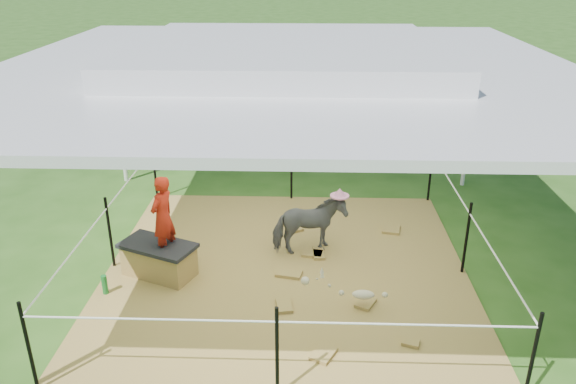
{
  "coord_description": "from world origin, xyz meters",
  "views": [
    {
      "loc": [
        0.24,
        -6.26,
        3.81
      ],
      "look_at": [
        0.0,
        0.6,
        0.85
      ],
      "focal_mm": 35.0,
      "sensor_mm": 36.0,
      "label": 1
    }
  ],
  "objects_px": {
    "green_bottle": "(105,285)",
    "pony": "(309,225)",
    "straw_bale": "(159,261)",
    "trash_barrel": "(453,109)",
    "woman": "(162,209)",
    "foal": "(363,293)",
    "picnic_table_near": "(373,97)",
    "distant_person": "(398,90)",
    "picnic_table_far": "(496,85)"
  },
  "relations": [
    {
      "from": "picnic_table_near",
      "to": "pony",
      "type": "bearing_deg",
      "value": -88.49
    },
    {
      "from": "woman",
      "to": "picnic_table_far",
      "type": "xyz_separation_m",
      "value": [
        6.97,
        9.53,
        -0.55
      ]
    },
    {
      "from": "straw_bale",
      "to": "green_bottle",
      "type": "distance_m",
      "value": 0.71
    },
    {
      "from": "picnic_table_far",
      "to": "distant_person",
      "type": "relative_size",
      "value": 1.75
    },
    {
      "from": "picnic_table_near",
      "to": "woman",
      "type": "bearing_deg",
      "value": -99.12
    },
    {
      "from": "straw_bale",
      "to": "picnic_table_far",
      "type": "relative_size",
      "value": 0.47
    },
    {
      "from": "trash_barrel",
      "to": "distant_person",
      "type": "distance_m",
      "value": 1.76
    },
    {
      "from": "woman",
      "to": "picnic_table_far",
      "type": "distance_m",
      "value": 11.82
    },
    {
      "from": "green_bottle",
      "to": "pony",
      "type": "xyz_separation_m",
      "value": [
        2.43,
        1.09,
        0.28
      ]
    },
    {
      "from": "woman",
      "to": "picnic_table_far",
      "type": "relative_size",
      "value": 0.56
    },
    {
      "from": "pony",
      "to": "picnic_table_near",
      "type": "height_order",
      "value": "pony"
    },
    {
      "from": "foal",
      "to": "picnic_table_near",
      "type": "height_order",
      "value": "picnic_table_near"
    },
    {
      "from": "straw_bale",
      "to": "trash_barrel",
      "type": "distance_m",
      "value": 8.62
    },
    {
      "from": "trash_barrel",
      "to": "straw_bale",
      "type": "bearing_deg",
      "value": -127.5
    },
    {
      "from": "straw_bale",
      "to": "green_bottle",
      "type": "height_order",
      "value": "straw_bale"
    },
    {
      "from": "green_bottle",
      "to": "foal",
      "type": "xyz_separation_m",
      "value": [
        3.05,
        -0.22,
        0.1
      ]
    },
    {
      "from": "foal",
      "to": "picnic_table_near",
      "type": "xyz_separation_m",
      "value": [
        1.01,
        8.66,
        0.16
      ]
    },
    {
      "from": "picnic_table_near",
      "to": "picnic_table_far",
      "type": "xyz_separation_m",
      "value": [
        3.56,
        1.54,
        -0.02
      ]
    },
    {
      "from": "picnic_table_far",
      "to": "pony",
      "type": "bearing_deg",
      "value": -86.28
    },
    {
      "from": "straw_bale",
      "to": "distant_person",
      "type": "bearing_deg",
      "value": 63.17
    },
    {
      "from": "pony",
      "to": "trash_barrel",
      "type": "xyz_separation_m",
      "value": [
        3.36,
        6.2,
        -0.02
      ]
    },
    {
      "from": "picnic_table_near",
      "to": "straw_bale",
      "type": "bearing_deg",
      "value": -99.73
    },
    {
      "from": "woman",
      "to": "trash_barrel",
      "type": "relative_size",
      "value": 1.25
    },
    {
      "from": "trash_barrel",
      "to": "foal",
      "type": "bearing_deg",
      "value": -110.09
    },
    {
      "from": "trash_barrel",
      "to": "distant_person",
      "type": "height_order",
      "value": "distant_person"
    },
    {
      "from": "straw_bale",
      "to": "woman",
      "type": "bearing_deg",
      "value": 0.0
    },
    {
      "from": "green_bottle",
      "to": "trash_barrel",
      "type": "bearing_deg",
      "value": 51.5
    },
    {
      "from": "straw_bale",
      "to": "woman",
      "type": "height_order",
      "value": "woman"
    },
    {
      "from": "straw_bale",
      "to": "green_bottle",
      "type": "xyz_separation_m",
      "value": [
        -0.55,
        -0.45,
        -0.07
      ]
    },
    {
      "from": "green_bottle",
      "to": "picnic_table_near",
      "type": "bearing_deg",
      "value": 64.33
    },
    {
      "from": "picnic_table_far",
      "to": "distant_person",
      "type": "bearing_deg",
      "value": -121.56
    },
    {
      "from": "green_bottle",
      "to": "trash_barrel",
      "type": "xyz_separation_m",
      "value": [
        5.8,
        7.29,
        0.27
      ]
    },
    {
      "from": "straw_bale",
      "to": "woman",
      "type": "relative_size",
      "value": 0.83
    },
    {
      "from": "woman",
      "to": "pony",
      "type": "bearing_deg",
      "value": 132.84
    },
    {
      "from": "foal",
      "to": "picnic_table_far",
      "type": "relative_size",
      "value": 0.43
    },
    {
      "from": "straw_bale",
      "to": "foal",
      "type": "relative_size",
      "value": 1.1
    },
    {
      "from": "woman",
      "to": "distant_person",
      "type": "height_order",
      "value": "woman"
    },
    {
      "from": "foal",
      "to": "woman",
      "type": "bearing_deg",
      "value": 166.76
    },
    {
      "from": "pony",
      "to": "foal",
      "type": "bearing_deg",
      "value": -173.38
    },
    {
      "from": "trash_barrel",
      "to": "distant_person",
      "type": "xyz_separation_m",
      "value": [
        -1.1,
        1.37,
        0.11
      ]
    },
    {
      "from": "green_bottle",
      "to": "pony",
      "type": "relative_size",
      "value": 0.25
    },
    {
      "from": "woman",
      "to": "trash_barrel",
      "type": "height_order",
      "value": "woman"
    },
    {
      "from": "straw_bale",
      "to": "woman",
      "type": "xyz_separation_m",
      "value": [
        0.1,
        0.0,
        0.72
      ]
    },
    {
      "from": "green_bottle",
      "to": "pony",
      "type": "height_order",
      "value": "pony"
    },
    {
      "from": "pony",
      "to": "green_bottle",
      "type": "bearing_deg",
      "value": 95.34
    },
    {
      "from": "woman",
      "to": "distant_person",
      "type": "distance_m",
      "value": 9.16
    },
    {
      "from": "woman",
      "to": "picnic_table_near",
      "type": "height_order",
      "value": "woman"
    },
    {
      "from": "woman",
      "to": "trash_barrel",
      "type": "xyz_separation_m",
      "value": [
        5.15,
        6.84,
        -0.52
      ]
    },
    {
      "from": "woman",
      "to": "picnic_table_near",
      "type": "relative_size",
      "value": 0.53
    },
    {
      "from": "picnic_table_far",
      "to": "distant_person",
      "type": "xyz_separation_m",
      "value": [
        -2.92,
        -1.33,
        0.15
      ]
    }
  ]
}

